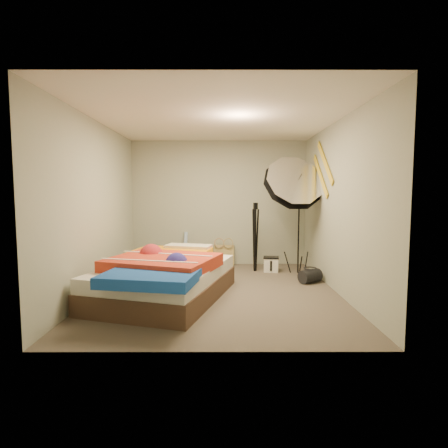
{
  "coord_description": "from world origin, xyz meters",
  "views": [
    {
      "loc": [
        0.09,
        -5.08,
        1.45
      ],
      "look_at": [
        0.1,
        0.6,
        0.95
      ],
      "focal_mm": 28.0,
      "sensor_mm": 36.0,
      "label": 1
    }
  ],
  "objects_px": {
    "duffel_bag": "(310,276)",
    "camera_tripod": "(255,232)",
    "bed": "(165,276)",
    "tote_bag": "(224,255)",
    "wrapping_roll": "(185,249)",
    "photo_umbrella": "(292,185)",
    "camera_case": "(271,265)"
  },
  "relations": [
    {
      "from": "camera_case",
      "to": "photo_umbrella",
      "type": "distance_m",
      "value": 1.52
    },
    {
      "from": "bed",
      "to": "camera_tripod",
      "type": "bearing_deg",
      "value": 50.32
    },
    {
      "from": "tote_bag",
      "to": "duffel_bag",
      "type": "bearing_deg",
      "value": -41.13
    },
    {
      "from": "tote_bag",
      "to": "camera_case",
      "type": "distance_m",
      "value": 1.07
    },
    {
      "from": "camera_case",
      "to": "photo_umbrella",
      "type": "xyz_separation_m",
      "value": [
        0.32,
        -0.24,
        1.46
      ]
    },
    {
      "from": "camera_case",
      "to": "camera_tripod",
      "type": "distance_m",
      "value": 0.67
    },
    {
      "from": "duffel_bag",
      "to": "camera_tripod",
      "type": "distance_m",
      "value": 1.35
    },
    {
      "from": "tote_bag",
      "to": "wrapping_roll",
      "type": "xyz_separation_m",
      "value": [
        -0.79,
        0.0,
        0.13
      ]
    },
    {
      "from": "camera_case",
      "to": "camera_tripod",
      "type": "bearing_deg",
      "value": 174.58
    },
    {
      "from": "tote_bag",
      "to": "camera_tripod",
      "type": "bearing_deg",
      "value": -39.03
    },
    {
      "from": "tote_bag",
      "to": "camera_case",
      "type": "relative_size",
      "value": 1.58
    },
    {
      "from": "tote_bag",
      "to": "bed",
      "type": "bearing_deg",
      "value": -106.05
    },
    {
      "from": "duffel_bag",
      "to": "photo_umbrella",
      "type": "distance_m",
      "value": 1.6
    },
    {
      "from": "tote_bag",
      "to": "camera_tripod",
      "type": "xyz_separation_m",
      "value": [
        0.58,
        -0.54,
        0.53
      ]
    },
    {
      "from": "tote_bag",
      "to": "photo_umbrella",
      "type": "relative_size",
      "value": 0.18
    },
    {
      "from": "duffel_bag",
      "to": "camera_tripod",
      "type": "xyz_separation_m",
      "value": [
        -0.82,
        0.87,
        0.62
      ]
    },
    {
      "from": "camera_case",
      "to": "duffel_bag",
      "type": "relative_size",
      "value": 0.73
    },
    {
      "from": "bed",
      "to": "wrapping_roll",
      "type": "bearing_deg",
      "value": 89.11
    },
    {
      "from": "wrapping_roll",
      "to": "camera_case",
      "type": "bearing_deg",
      "value": -20.31
    },
    {
      "from": "tote_bag",
      "to": "wrapping_roll",
      "type": "relative_size",
      "value": 0.61
    },
    {
      "from": "tote_bag",
      "to": "bed",
      "type": "height_order",
      "value": "bed"
    },
    {
      "from": "photo_umbrella",
      "to": "camera_tripod",
      "type": "relative_size",
      "value": 1.73
    },
    {
      "from": "tote_bag",
      "to": "bed",
      "type": "relative_size",
      "value": 0.16
    },
    {
      "from": "camera_tripod",
      "to": "duffel_bag",
      "type": "bearing_deg",
      "value": -46.69
    },
    {
      "from": "camera_case",
      "to": "camera_tripod",
      "type": "xyz_separation_m",
      "value": [
        -0.29,
        0.07,
        0.6
      ]
    },
    {
      "from": "wrapping_roll",
      "to": "camera_tripod",
      "type": "xyz_separation_m",
      "value": [
        1.37,
        -0.54,
        0.4
      ]
    },
    {
      "from": "tote_bag",
      "to": "camera_case",
      "type": "xyz_separation_m",
      "value": [
        0.87,
        -0.61,
        -0.07
      ]
    },
    {
      "from": "duffel_bag",
      "to": "photo_umbrella",
      "type": "relative_size",
      "value": 0.16
    },
    {
      "from": "duffel_bag",
      "to": "camera_tripod",
      "type": "bearing_deg",
      "value": 101.21
    },
    {
      "from": "duffel_bag",
      "to": "bed",
      "type": "bearing_deg",
      "value": 168.22
    },
    {
      "from": "bed",
      "to": "photo_umbrella",
      "type": "relative_size",
      "value": 1.13
    },
    {
      "from": "photo_umbrella",
      "to": "tote_bag",
      "type": "bearing_deg",
      "value": 144.26
    }
  ]
}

